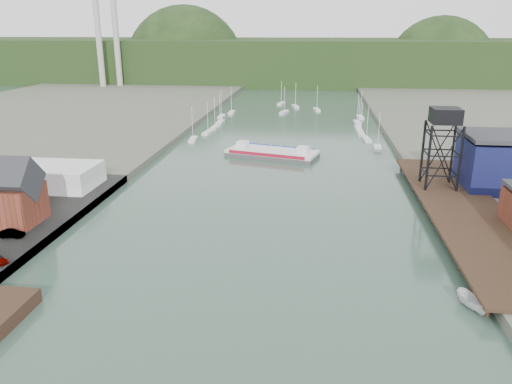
% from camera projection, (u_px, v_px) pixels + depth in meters
% --- Properties ---
extents(ground, '(600.00, 600.00, 0.00)m').
position_uv_depth(ground, '(214.00, 359.00, 52.24)').
color(ground, '#2F493D').
rests_on(ground, ground).
extents(east_pier, '(14.00, 70.00, 2.45)m').
position_uv_depth(east_pier, '(465.00, 209.00, 89.89)').
color(east_pier, black).
rests_on(east_pier, ground).
extents(harbor_building, '(12.20, 8.20, 8.90)m').
position_uv_depth(harbor_building, '(2.00, 197.00, 83.38)').
color(harbor_building, '#532817').
rests_on(harbor_building, west_quay).
extents(white_shed, '(18.00, 12.00, 4.50)m').
position_uv_depth(white_shed, '(53.00, 176.00, 103.17)').
color(white_shed, silver).
rests_on(white_shed, west_quay).
extents(lift_tower, '(6.50, 6.50, 16.00)m').
position_uv_depth(lift_tower, '(445.00, 121.00, 98.07)').
color(lift_tower, black).
rests_on(lift_tower, east_pier).
extents(marina_sailboats, '(57.71, 92.65, 0.90)m').
position_uv_depth(marina_sailboats, '(289.00, 122.00, 182.68)').
color(marina_sailboats, silver).
rests_on(marina_sailboats, ground).
extents(smokestacks, '(11.20, 8.20, 60.00)m').
position_uv_depth(smokestacks, '(107.00, 34.00, 274.08)').
color(smokestacks, '#AAAAA4').
rests_on(smokestacks, ground).
extents(distant_hills, '(500.00, 120.00, 80.00)m').
position_uv_depth(distant_hills, '(297.00, 63.00, 333.59)').
color(distant_hills, black).
rests_on(distant_hills, ground).
extents(chain_ferry, '(25.72, 15.61, 3.46)m').
position_uv_depth(chain_ferry, '(272.00, 153.00, 134.34)').
color(chain_ferry, '#434345').
rests_on(chain_ferry, ground).
extents(motorboat, '(3.96, 5.61, 2.03)m').
position_uv_depth(motorboat, '(473.00, 303.00, 61.04)').
color(motorboat, silver).
rests_on(motorboat, ground).
extents(car_west_b, '(3.97, 1.52, 1.29)m').
position_uv_depth(car_west_b, '(12.00, 234.00, 78.38)').
color(car_west_b, '#999999').
rests_on(car_west_b, west_quay).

